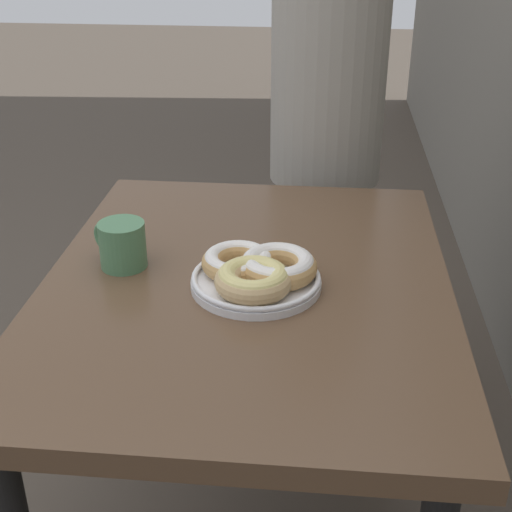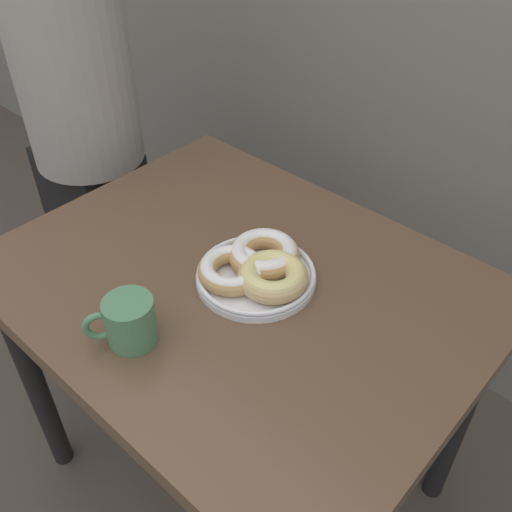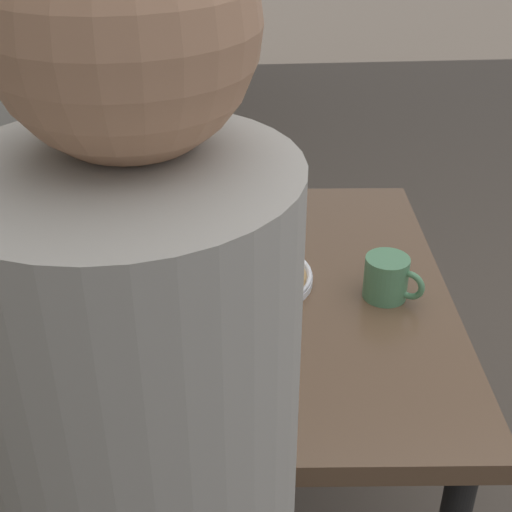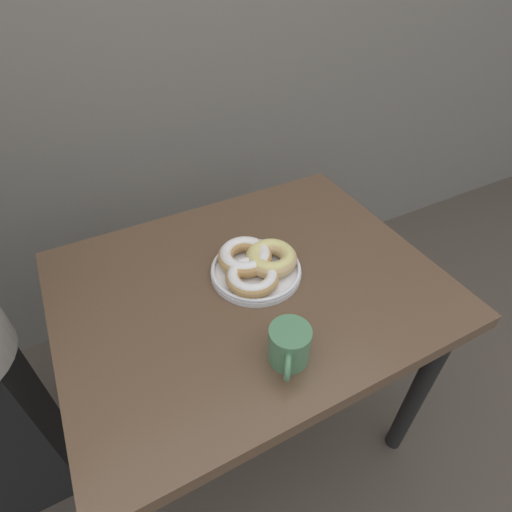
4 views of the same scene
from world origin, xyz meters
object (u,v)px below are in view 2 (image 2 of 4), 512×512
object	(u,v)px
person_figure	(82,120)
dining_table	(239,312)
donut_plate	(258,268)
coffee_mug	(129,321)

from	to	relation	value
person_figure	dining_table	bearing A→B (deg)	-10.95
dining_table	person_figure	size ratio (longest dim) A/B	0.63
donut_plate	coffee_mug	distance (m)	0.26
dining_table	donut_plate	xyz separation A→B (m)	(0.03, 0.02, 0.12)
coffee_mug	person_figure	bearing A→B (deg)	151.06
dining_table	donut_plate	size ratio (longest dim) A/B	3.68
dining_table	coffee_mug	xyz separation A→B (m)	(-0.03, -0.23, 0.13)
dining_table	coffee_mug	bearing A→B (deg)	-96.91
donut_plate	person_figure	world-z (taller)	person_figure
dining_table	donut_plate	bearing A→B (deg)	35.66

